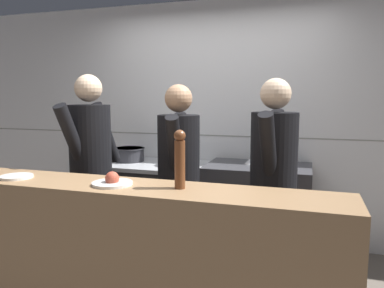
{
  "coord_description": "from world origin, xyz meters",
  "views": [
    {
      "loc": [
        0.99,
        -2.44,
        1.59
      ],
      "look_at": [
        -0.02,
        0.76,
        1.15
      ],
      "focal_mm": 35.0,
      "sensor_mm": 36.0,
      "label": 1
    }
  ],
  "objects_px": {
    "stock_pot": "(129,154)",
    "chef_line": "(273,180)",
    "plated_dish_appetiser": "(112,182)",
    "oven_range": "(152,203)",
    "sauce_pot": "(181,158)",
    "pepper_mill": "(180,158)",
    "mixing_bowl_steel": "(256,159)",
    "chef_sous": "(179,176)",
    "chef_head_cook": "(91,166)",
    "plated_dish_main": "(17,177)"
  },
  "relations": [
    {
      "from": "plated_dish_appetiser",
      "to": "chef_head_cook",
      "type": "relative_size",
      "value": 0.15
    },
    {
      "from": "mixing_bowl_steel",
      "to": "plated_dish_main",
      "type": "distance_m",
      "value": 2.17
    },
    {
      "from": "plated_dish_appetiser",
      "to": "chef_line",
      "type": "xyz_separation_m",
      "value": [
        0.95,
        0.72,
        -0.08
      ]
    },
    {
      "from": "mixing_bowl_steel",
      "to": "chef_line",
      "type": "height_order",
      "value": "chef_line"
    },
    {
      "from": "chef_line",
      "to": "stock_pot",
      "type": "bearing_deg",
      "value": 158.16
    },
    {
      "from": "chef_head_cook",
      "to": "mixing_bowl_steel",
      "type": "bearing_deg",
      "value": 43.04
    },
    {
      "from": "sauce_pot",
      "to": "chef_sous",
      "type": "bearing_deg",
      "value": -72.05
    },
    {
      "from": "sauce_pot",
      "to": "plated_dish_main",
      "type": "distance_m",
      "value": 1.67
    },
    {
      "from": "stock_pot",
      "to": "pepper_mill",
      "type": "xyz_separation_m",
      "value": [
        1.13,
        -1.53,
        0.26
      ]
    },
    {
      "from": "oven_range",
      "to": "stock_pot",
      "type": "xyz_separation_m",
      "value": [
        -0.29,
        0.05,
        0.51
      ]
    },
    {
      "from": "oven_range",
      "to": "stock_pot",
      "type": "height_order",
      "value": "stock_pot"
    },
    {
      "from": "chef_head_cook",
      "to": "chef_sous",
      "type": "xyz_separation_m",
      "value": [
        0.8,
        0.03,
        -0.05
      ]
    },
    {
      "from": "chef_sous",
      "to": "chef_line",
      "type": "relative_size",
      "value": 0.98
    },
    {
      "from": "mixing_bowl_steel",
      "to": "chef_line",
      "type": "xyz_separation_m",
      "value": [
        0.25,
        -0.88,
        -0.01
      ]
    },
    {
      "from": "pepper_mill",
      "to": "chef_sous",
      "type": "height_order",
      "value": "chef_sous"
    },
    {
      "from": "plated_dish_main",
      "to": "chef_sous",
      "type": "relative_size",
      "value": 0.13
    },
    {
      "from": "plated_dish_main",
      "to": "chef_line",
      "type": "height_order",
      "value": "chef_line"
    },
    {
      "from": "stock_pot",
      "to": "mixing_bowl_steel",
      "type": "relative_size",
      "value": 1.55
    },
    {
      "from": "oven_range",
      "to": "pepper_mill",
      "type": "relative_size",
      "value": 3.21
    },
    {
      "from": "plated_dish_appetiser",
      "to": "pepper_mill",
      "type": "relative_size",
      "value": 0.71
    },
    {
      "from": "stock_pot",
      "to": "chef_head_cook",
      "type": "distance_m",
      "value": 0.88
    },
    {
      "from": "plated_dish_appetiser",
      "to": "mixing_bowl_steel",
      "type": "bearing_deg",
      "value": 66.43
    },
    {
      "from": "stock_pot",
      "to": "chef_line",
      "type": "distance_m",
      "value": 1.84
    },
    {
      "from": "sauce_pot",
      "to": "chef_head_cook",
      "type": "relative_size",
      "value": 0.19
    },
    {
      "from": "chef_sous",
      "to": "pepper_mill",
      "type": "bearing_deg",
      "value": -80.6
    },
    {
      "from": "mixing_bowl_steel",
      "to": "pepper_mill",
      "type": "distance_m",
      "value": 1.6
    },
    {
      "from": "plated_dish_appetiser",
      "to": "chef_sous",
      "type": "relative_size",
      "value": 0.16
    },
    {
      "from": "oven_range",
      "to": "chef_sous",
      "type": "height_order",
      "value": "chef_sous"
    },
    {
      "from": "stock_pot",
      "to": "mixing_bowl_steel",
      "type": "height_order",
      "value": "stock_pot"
    },
    {
      "from": "stock_pot",
      "to": "plated_dish_appetiser",
      "type": "xyz_separation_m",
      "value": [
        0.68,
        -1.57,
        0.09
      ]
    },
    {
      "from": "sauce_pot",
      "to": "pepper_mill",
      "type": "xyz_separation_m",
      "value": [
        0.5,
        -1.47,
        0.26
      ]
    },
    {
      "from": "stock_pot",
      "to": "chef_line",
      "type": "bearing_deg",
      "value": -27.66
    },
    {
      "from": "mixing_bowl_steel",
      "to": "oven_range",
      "type": "bearing_deg",
      "value": -176.12
    },
    {
      "from": "mixing_bowl_steel",
      "to": "chef_head_cook",
      "type": "relative_size",
      "value": 0.12
    },
    {
      "from": "sauce_pot",
      "to": "plated_dish_appetiser",
      "type": "relative_size",
      "value": 1.3
    },
    {
      "from": "chef_head_cook",
      "to": "chef_sous",
      "type": "bearing_deg",
      "value": 10.72
    },
    {
      "from": "mixing_bowl_steel",
      "to": "chef_sous",
      "type": "bearing_deg",
      "value": -120.15
    },
    {
      "from": "stock_pot",
      "to": "plated_dish_appetiser",
      "type": "bearing_deg",
      "value": -66.6
    },
    {
      "from": "plated_dish_appetiser",
      "to": "pepper_mill",
      "type": "xyz_separation_m",
      "value": [
        0.45,
        0.04,
        0.17
      ]
    },
    {
      "from": "sauce_pot",
      "to": "mixing_bowl_steel",
      "type": "relative_size",
      "value": 1.54
    },
    {
      "from": "mixing_bowl_steel",
      "to": "chef_sous",
      "type": "height_order",
      "value": "chef_sous"
    },
    {
      "from": "stock_pot",
      "to": "chef_sous",
      "type": "xyz_separation_m",
      "value": [
        0.87,
        -0.84,
        -0.02
      ]
    },
    {
      "from": "chef_line",
      "to": "chef_head_cook",
      "type": "bearing_deg",
      "value": -173.55
    },
    {
      "from": "sauce_pot",
      "to": "plated_dish_appetiser",
      "type": "xyz_separation_m",
      "value": [
        0.06,
        -1.51,
        0.09
      ]
    },
    {
      "from": "pepper_mill",
      "to": "chef_head_cook",
      "type": "height_order",
      "value": "chef_head_cook"
    },
    {
      "from": "oven_range",
      "to": "plated_dish_appetiser",
      "type": "xyz_separation_m",
      "value": [
        0.39,
        -1.53,
        0.6
      ]
    },
    {
      "from": "sauce_pot",
      "to": "pepper_mill",
      "type": "bearing_deg",
      "value": -71.04
    },
    {
      "from": "oven_range",
      "to": "sauce_pot",
      "type": "xyz_separation_m",
      "value": [
        0.33,
        -0.02,
        0.51
      ]
    },
    {
      "from": "oven_range",
      "to": "pepper_mill",
      "type": "height_order",
      "value": "pepper_mill"
    },
    {
      "from": "oven_range",
      "to": "sauce_pot",
      "type": "distance_m",
      "value": 0.61
    }
  ]
}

